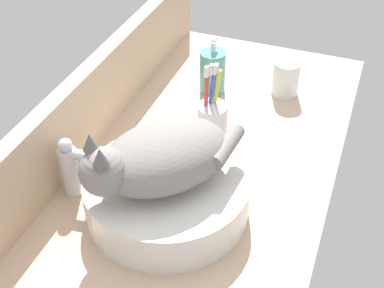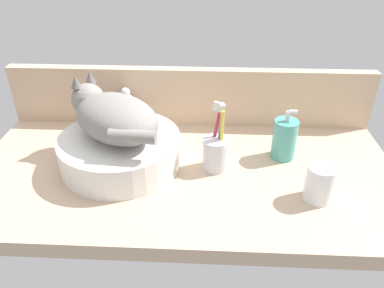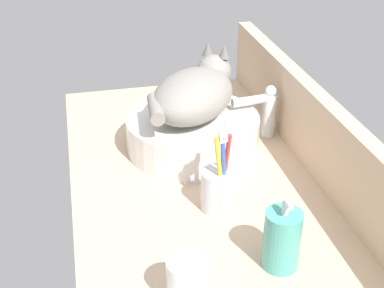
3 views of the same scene
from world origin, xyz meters
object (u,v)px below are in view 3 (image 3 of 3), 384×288
Objects in this scene: sink_basin at (193,132)px; toothbrush_cup at (218,188)px; faucet at (265,110)px; soap_dispenser at (282,239)px; water_glass at (187,285)px; cat at (195,92)px.

toothbrush_cup reaches higher than sink_basin.
faucet is 47.60cm from soap_dispenser.
soap_dispenser is at bearing 106.72° from water_glass.
cat is at bearing 144.19° from sink_basin.
toothbrush_cup is at bearing 154.18° from water_glass.
soap_dispenser is at bearing 18.64° from toothbrush_cup.
faucet is (-1.91, 18.86, 3.12)cm from sink_basin.
soap_dispenser is (45.72, -13.16, -1.61)cm from faucet.
cat is 19.32cm from faucet.
water_glass is (50.28, -12.96, -10.13)cm from cat.
sink_basin is 2.20× the size of soap_dispenser.
cat is 1.61× the size of toothbrush_cup.
toothbrush_cup is at bearing -35.61° from faucet.
cat reaches higher than water_glass.
soap_dispenser is at bearing 6.23° from cat.
sink_basin is at bearing 166.11° from water_glass.
soap_dispenser reaches higher than water_glass.
water_glass is at bearing -25.82° from toothbrush_cup.
soap_dispenser is 18.73cm from water_glass.
faucet is at bearing 148.73° from water_glass.
cat is at bearing 165.55° from water_glass.
cat is 3.32× the size of water_glass.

